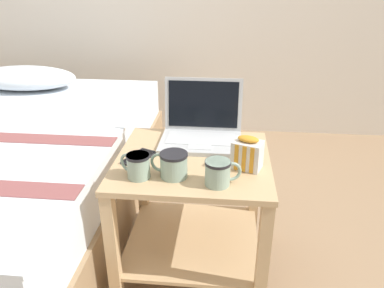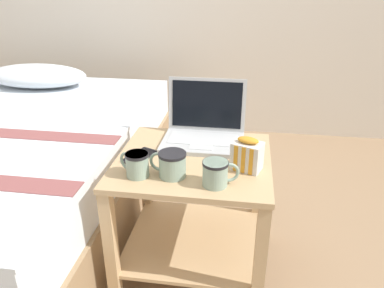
{
  "view_description": "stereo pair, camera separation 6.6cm",
  "coord_description": "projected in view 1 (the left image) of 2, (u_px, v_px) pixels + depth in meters",
  "views": [
    {
      "loc": [
        0.12,
        -1.31,
        1.21
      ],
      "look_at": [
        0.0,
        -0.04,
        0.62
      ],
      "focal_mm": 35.0,
      "sensor_mm": 36.0,
      "label": 1
    },
    {
      "loc": [
        0.19,
        -1.3,
        1.21
      ],
      "look_at": [
        0.0,
        -0.04,
        0.62
      ],
      "focal_mm": 35.0,
      "sensor_mm": 36.0,
      "label": 2
    }
  ],
  "objects": [
    {
      "name": "ground_plane",
      "position": [
        193.0,
        264.0,
        1.7
      ],
      "size": [
        8.0,
        8.0,
        0.0
      ],
      "primitive_type": "plane",
      "color": "#937556"
    },
    {
      "name": "mug_front_right",
      "position": [
        173.0,
        164.0,
        1.32
      ],
      "size": [
        0.14,
        0.1,
        0.09
      ],
      "color": "#8CA593",
      "rests_on": "bedside_table"
    },
    {
      "name": "laptop",
      "position": [
        202.0,
        129.0,
        1.61
      ],
      "size": [
        0.34,
        0.27,
        0.25
      ],
      "color": "#B7BABC",
      "rests_on": "bedside_table"
    },
    {
      "name": "mug_mid_center",
      "position": [
        219.0,
        171.0,
        1.27
      ],
      "size": [
        0.13,
        0.09,
        0.09
      ],
      "color": "#8CA593",
      "rests_on": "bedside_table"
    },
    {
      "name": "bedside_table",
      "position": [
        193.0,
        199.0,
        1.55
      ],
      "size": [
        0.6,
        0.56,
        0.54
      ],
      "color": "tan",
      "rests_on": "ground_plane"
    },
    {
      "name": "mug_front_left",
      "position": [
        138.0,
        165.0,
        1.32
      ],
      "size": [
        0.12,
        0.08,
        0.09
      ],
      "color": "#8CA593",
      "rests_on": "bedside_table"
    },
    {
      "name": "cell_phone",
      "position": [
        139.0,
        157.0,
        1.46
      ],
      "size": [
        0.12,
        0.16,
        0.01
      ],
      "color": "black",
      "rests_on": "bedside_table"
    },
    {
      "name": "snack_bag",
      "position": [
        247.0,
        154.0,
        1.37
      ],
      "size": [
        0.13,
        0.11,
        0.13
      ],
      "color": "silver",
      "rests_on": "bedside_table"
    }
  ]
}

